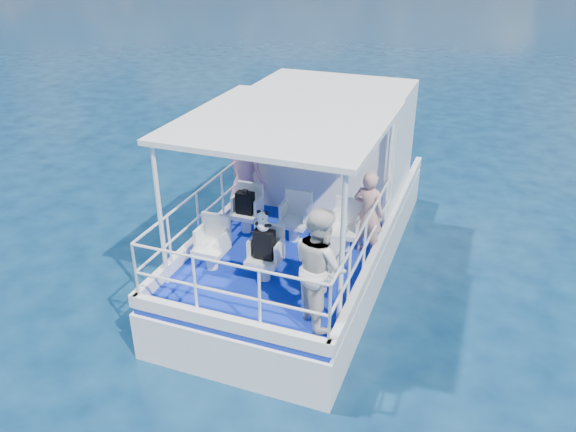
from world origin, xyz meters
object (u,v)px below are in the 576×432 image
(panda, at_px, (263,221))
(passenger_stbd_aft, at_px, (320,267))
(passenger_port_fwd, at_px, (245,168))
(backpack_center, at_px, (264,244))

(panda, bearing_deg, passenger_stbd_aft, -31.03)
(passenger_port_fwd, distance_m, panda, 2.42)
(passenger_port_fwd, height_order, passenger_stbd_aft, passenger_port_fwd)
(passenger_stbd_aft, height_order, panda, passenger_stbd_aft)
(backpack_center, bearing_deg, passenger_port_fwd, 121.18)
(passenger_stbd_aft, relative_size, backpack_center, 3.69)
(passenger_port_fwd, relative_size, backpack_center, 3.78)
(passenger_stbd_aft, xyz_separation_m, backpack_center, (-1.07, 0.65, -0.23))
(passenger_port_fwd, bearing_deg, panda, 144.54)
(passenger_stbd_aft, relative_size, panda, 5.18)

